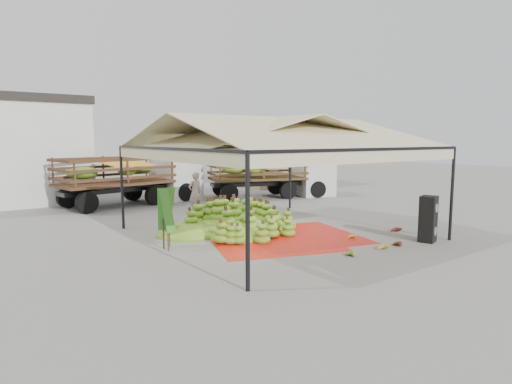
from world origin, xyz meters
TOP-DOWN VIEW (x-y plane):
  - ground at (0.00, 0.00)m, footprint 90.00×90.00m
  - canopy_tent at (0.00, 0.00)m, footprint 8.10×8.10m
  - building_tan at (10.00, 13.00)m, footprint 6.30×5.30m
  - tarp_left at (-0.81, -0.80)m, footprint 4.74×4.63m
  - tarp_right at (0.47, -0.70)m, footprint 4.44×4.57m
  - banana_heap at (-0.91, 1.35)m, footprint 5.99×5.17m
  - hand_yellow_a at (1.53, -2.01)m, footprint 0.47×0.43m
  - hand_yellow_b at (1.20, -3.56)m, footprint 0.60×0.60m
  - hand_red_a at (1.85, -3.50)m, footprint 0.59×0.53m
  - hand_red_b at (3.57, -2.28)m, footprint 0.64×0.62m
  - hand_green at (-0.20, -3.44)m, footprint 0.58×0.51m
  - hanging_bunches at (2.14, -0.48)m, footprint 3.24×0.24m
  - speaker_stack at (3.21, -3.70)m, footprint 0.65×0.61m
  - banana_leaves at (-3.70, 0.19)m, footprint 0.96×1.36m
  - vendor at (-0.30, 5.40)m, footprint 0.71×0.52m
  - truck_left at (-1.29, 9.71)m, footprint 7.50×3.59m
  - truck_right at (6.04, 7.55)m, footprint 7.33×4.47m

SIDE VIEW (x-z plane):
  - ground at x=0.00m, z-range 0.00..0.00m
  - banana_leaves at x=-3.70m, z-range -1.85..1.85m
  - tarp_left at x=-0.81m, z-range 0.00..0.01m
  - tarp_right at x=0.47m, z-range 0.00..0.01m
  - hand_yellow_a at x=1.53m, z-range 0.00..0.18m
  - hand_yellow_b at x=1.20m, z-range 0.00..0.21m
  - hand_red_a at x=1.85m, z-range 0.00..0.22m
  - hand_red_b at x=3.57m, z-range 0.00..0.23m
  - hand_green at x=-0.20m, z-range 0.00..0.23m
  - banana_heap at x=-0.91m, z-range 0.00..1.16m
  - speaker_stack at x=3.21m, z-range 0.00..1.48m
  - vendor at x=-0.30m, z-range 0.00..1.82m
  - truck_right at x=6.04m, z-range 0.28..2.66m
  - truck_left at x=-1.29m, z-range 0.29..2.76m
  - building_tan at x=10.00m, z-range 0.02..4.12m
  - hanging_bunches at x=2.14m, z-range 2.52..2.72m
  - canopy_tent at x=0.00m, z-range 1.30..5.30m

